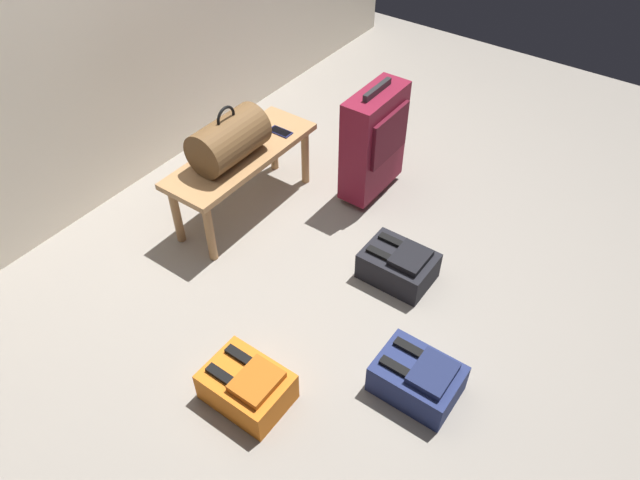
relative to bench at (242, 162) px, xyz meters
The scene contains 8 objects.
ground_plane 0.89m from the bench, 107.77° to the right, with size 6.60×6.60×0.00m, color gray.
bench is the anchor object (origin of this frame).
duffel_bag_brown 0.22m from the bench, behind, with size 0.44×0.26×0.34m.
cell_phone 0.31m from the bench, 11.00° to the right, with size 0.07×0.14×0.01m.
suitcase_upright_burgundy 0.80m from the bench, 41.50° to the right, with size 0.47×0.22×0.75m.
backpack_dark 1.09m from the bench, 87.70° to the right, with size 0.28×0.38×0.21m.
backpack_orange 1.38m from the bench, 138.83° to the right, with size 0.28×0.38×0.21m.
backpack_navy 1.61m from the bench, 109.56° to the right, with size 0.28×0.38×0.21m.
Camera 1 is at (-1.77, -1.24, 2.40)m, focal length 33.08 mm.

